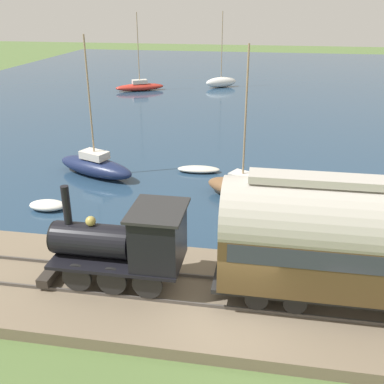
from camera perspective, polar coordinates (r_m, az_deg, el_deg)
ground_plane at (r=15.46m, az=5.45°, el=-16.93°), size 200.00×200.00×0.00m
harbor_water at (r=57.23m, az=9.20°, el=12.98°), size 80.00×80.00×0.01m
rail_embankment at (r=16.31m, az=5.85°, el=-13.52°), size 5.97×56.00×0.56m
steam_locomotive at (r=15.83m, az=-8.10°, el=-6.19°), size 2.25×5.17×3.59m
passenger_coach at (r=15.22m, az=21.92°, el=-5.81°), size 2.54×9.87×4.50m
sailboat_navy at (r=27.97m, az=-12.17°, el=3.27°), size 3.60×5.73×8.22m
sailboat_brown at (r=24.26m, az=6.39°, el=0.45°), size 3.41×4.56×8.04m
sailboat_red at (r=54.69m, az=-6.65°, el=13.19°), size 4.00×5.78×8.66m
sailboat_white at (r=56.59m, az=3.70°, el=13.79°), size 3.16×4.01×8.73m
rowboat_off_pier at (r=28.06m, az=0.84°, el=2.91°), size 1.20×2.71×0.37m
rowboat_mid_harbor at (r=24.17m, az=-17.88°, el=-1.61°), size 1.22×1.95×0.48m
rowboat_far_out at (r=20.27m, az=6.38°, el=-5.70°), size 2.33×1.88×0.36m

